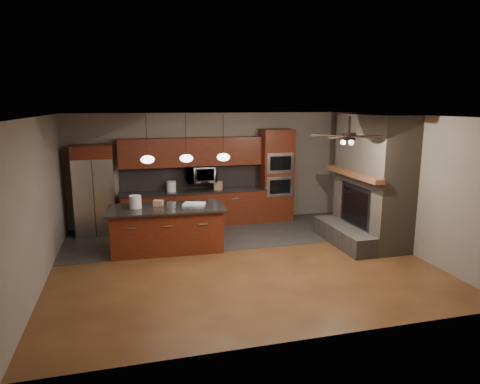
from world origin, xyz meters
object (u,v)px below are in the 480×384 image
object	(u,v)px
paint_can	(171,205)
cardboard_box	(158,203)
refrigerator	(95,190)
counter_bucket	(171,186)
oven_tower	(276,175)
microwave	(201,174)
paint_tray	(194,204)
kitchen_island	(167,228)
white_bucket	(135,202)
counter_box	(218,185)

from	to	relation	value
paint_can	cardboard_box	bearing A→B (deg)	137.14
refrigerator	counter_bucket	bearing A→B (deg)	2.61
paint_can	refrigerator	bearing A→B (deg)	133.61
oven_tower	microwave	xyz separation A→B (m)	(-1.98, 0.06, 0.11)
oven_tower	paint_tray	bearing A→B (deg)	-145.63
paint_tray	cardboard_box	distance (m)	0.75
microwave	refrigerator	world-z (taller)	refrigerator
kitchen_island	paint_tray	world-z (taller)	paint_tray
refrigerator	cardboard_box	world-z (taller)	refrigerator
white_bucket	counter_box	distance (m)	2.59
paint_tray	cardboard_box	size ratio (longest dim) A/B	2.33
oven_tower	white_bucket	world-z (taller)	oven_tower
oven_tower	white_bucket	size ratio (longest dim) A/B	9.06
counter_bucket	cardboard_box	bearing A→B (deg)	-105.72
kitchen_island	oven_tower	bearing A→B (deg)	31.84
counter_box	kitchen_island	bearing A→B (deg)	-109.26
oven_tower	kitchen_island	world-z (taller)	oven_tower
white_bucket	cardboard_box	bearing A→B (deg)	10.12
paint_tray	microwave	bearing A→B (deg)	95.60
paint_tray	counter_box	size ratio (longest dim) A/B	2.05
kitchen_island	white_bucket	distance (m)	0.85
oven_tower	paint_can	world-z (taller)	oven_tower
microwave	counter_bucket	distance (m)	0.79
paint_can	cardboard_box	xyz separation A→B (m)	(-0.25, 0.23, 0.00)
refrigerator	cardboard_box	distance (m)	1.98
refrigerator	counter_box	distance (m)	2.95
oven_tower	refrigerator	bearing A→B (deg)	-179.06
paint_tray	counter_box	bearing A→B (deg)	81.73
oven_tower	white_bucket	bearing A→B (deg)	-156.04
oven_tower	white_bucket	xyz separation A→B (m)	(-3.61, -1.61, -0.14)
refrigerator	counter_box	bearing A→B (deg)	0.61
microwave	white_bucket	distance (m)	2.35
cardboard_box	counter_box	world-z (taller)	counter_box
kitchen_island	white_bucket	world-z (taller)	white_bucket
microwave	kitchen_island	world-z (taller)	microwave
oven_tower	cardboard_box	xyz separation A→B (m)	(-3.15, -1.52, -0.21)
kitchen_island	paint_can	world-z (taller)	paint_can
kitchen_island	refrigerator	bearing A→B (deg)	135.38
oven_tower	counter_box	bearing A→B (deg)	-178.42
microwave	counter_box	world-z (taller)	microwave
microwave	counter_bucket	bearing A→B (deg)	-176.15
kitchen_island	white_bucket	bearing A→B (deg)	174.80
oven_tower	paint_tray	distance (m)	2.94
paint_can	counter_bucket	size ratio (longest dim) A/B	0.70
white_bucket	counter_bucket	bearing A→B (deg)	60.96
counter_bucket	white_bucket	bearing A→B (deg)	-119.04
oven_tower	refrigerator	xyz separation A→B (m)	(-4.50, -0.07, -0.14)
kitchen_island	paint_can	distance (m)	0.53
paint_tray	cardboard_box	world-z (taller)	cardboard_box
refrigerator	kitchen_island	xyz separation A→B (m)	(1.50, -1.61, -0.58)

